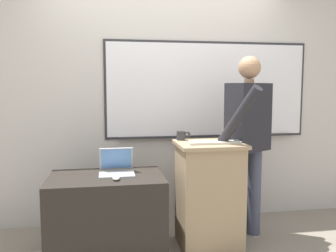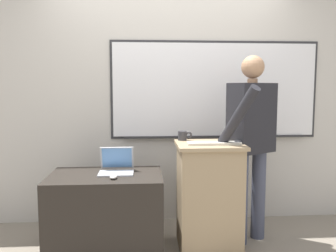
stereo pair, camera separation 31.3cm
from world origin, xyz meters
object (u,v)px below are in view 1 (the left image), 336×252
object	(u,v)px
computer_mouse_by_laptop	(116,178)
wireless_keyboard	(214,143)
lectern_podium	(209,194)
coffee_mug	(182,135)
person_presenter	(248,134)
laptop	(117,166)
computer_mouse_by_keyboard	(237,141)
side_desk	(107,215)

from	to	relation	value
computer_mouse_by_laptop	wireless_keyboard	bearing A→B (deg)	6.17
lectern_podium	coffee_mug	size ratio (longest dim) A/B	7.19
person_presenter	laptop	distance (m)	1.24
wireless_keyboard	computer_mouse_by_laptop	size ratio (longest dim) A/B	4.55
laptop	coffee_mug	distance (m)	0.66
person_presenter	coffee_mug	size ratio (longest dim) A/B	13.06
lectern_podium	person_presenter	xyz separation A→B (m)	(0.40, 0.11, 0.52)
computer_mouse_by_keyboard	computer_mouse_by_laptop	bearing A→B (deg)	-174.57
side_desk	wireless_keyboard	bearing A→B (deg)	-3.61
person_presenter	computer_mouse_by_laptop	bearing A→B (deg)	162.06
side_desk	person_presenter	distance (m)	1.46
computer_mouse_by_keyboard	person_presenter	bearing A→B (deg)	44.75
wireless_keyboard	computer_mouse_by_laptop	bearing A→B (deg)	-173.83
side_desk	person_presenter	world-z (taller)	person_presenter
laptop	computer_mouse_by_keyboard	bearing A→B (deg)	-6.86
laptop	wireless_keyboard	distance (m)	0.87
lectern_podium	computer_mouse_by_laptop	bearing A→B (deg)	-169.20
computer_mouse_by_keyboard	lectern_podium	bearing A→B (deg)	166.68
lectern_podium	person_presenter	world-z (taller)	person_presenter
laptop	computer_mouse_by_keyboard	world-z (taller)	computer_mouse_by_keyboard
lectern_podium	computer_mouse_by_keyboard	bearing A→B (deg)	-13.32
computer_mouse_by_laptop	side_desk	bearing A→B (deg)	117.90
wireless_keyboard	laptop	bearing A→B (deg)	170.82
computer_mouse_by_laptop	coffee_mug	xyz separation A→B (m)	(0.61, 0.35, 0.29)
side_desk	wireless_keyboard	world-z (taller)	wireless_keyboard
side_desk	computer_mouse_by_laptop	distance (m)	0.40
side_desk	computer_mouse_by_keyboard	size ratio (longest dim) A/B	9.68
person_presenter	wireless_keyboard	world-z (taller)	person_presenter
wireless_keyboard	computer_mouse_by_keyboard	size ratio (longest dim) A/B	4.55
coffee_mug	wireless_keyboard	bearing A→B (deg)	-47.34
coffee_mug	lectern_podium	bearing A→B (deg)	-42.24
lectern_podium	coffee_mug	xyz separation A→B (m)	(-0.21, 0.19, 0.51)
computer_mouse_by_keyboard	wireless_keyboard	bearing A→B (deg)	-177.55
side_desk	laptop	size ratio (longest dim) A/B	3.24
laptop	computer_mouse_by_laptop	size ratio (longest dim) A/B	2.99
person_presenter	computer_mouse_by_laptop	distance (m)	1.29
computer_mouse_by_laptop	person_presenter	bearing A→B (deg)	12.27
person_presenter	computer_mouse_by_keyboard	xyz separation A→B (m)	(-0.17, -0.17, -0.03)
lectern_podium	wireless_keyboard	world-z (taller)	wireless_keyboard
person_presenter	computer_mouse_by_keyboard	bearing A→B (deg)	-165.45
wireless_keyboard	lectern_podium	bearing A→B (deg)	111.59
computer_mouse_by_laptop	computer_mouse_by_keyboard	world-z (taller)	computer_mouse_by_keyboard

